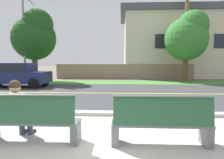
{
  "coord_description": "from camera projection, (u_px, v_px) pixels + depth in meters",
  "views": [
    {
      "loc": [
        0.5,
        -3.42,
        1.6
      ],
      "look_at": [
        0.18,
        3.29,
        1.0
      ],
      "focal_mm": 31.45,
      "sensor_mm": 36.0,
      "label": 1
    }
  ],
  "objects": [
    {
      "name": "bench_right",
      "position": [
        161.0,
        123.0,
        3.69
      ],
      "size": [
        1.87,
        0.48,
        1.01
      ],
      "color": "slate",
      "rests_on": "ground_plane"
    },
    {
      "name": "garden_wall",
      "position": [
        124.0,
        71.0,
        18.71
      ],
      "size": [
        13.0,
        0.36,
        1.4
      ],
      "primitive_type": "cube",
      "color": "gray",
      "rests_on": "ground_plane"
    },
    {
      "name": "far_verge_grass",
      "position": [
        115.0,
        82.0,
        15.37
      ],
      "size": [
        48.0,
        2.8,
        0.02
      ],
      "primitive_type": "cube",
      "color": "#478438",
      "rests_on": "ground_plane"
    },
    {
      "name": "shade_tree_far_left",
      "position": [
        35.0,
        35.0,
        15.8
      ],
      "size": [
        3.51,
        3.51,
        5.79
      ],
      "color": "brown",
      "rests_on": "ground_plane"
    },
    {
      "name": "street_asphalt",
      "position": [
        112.0,
        93.0,
        10.03
      ],
      "size": [
        52.0,
        8.0,
        0.01
      ],
      "primitive_type": "cube",
      "color": "#383A3D",
      "rests_on": "ground_plane"
    },
    {
      "name": "ground_plane",
      "position": [
        113.0,
        89.0,
        11.53
      ],
      "size": [
        140.0,
        140.0,
        0.0
      ],
      "primitive_type": "plane",
      "color": "#665B4C"
    },
    {
      "name": "car_navy_near",
      "position": [
        15.0,
        74.0,
        12.65
      ],
      "size": [
        4.3,
        1.86,
        1.54
      ],
      "color": "navy",
      "rests_on": "ground_plane"
    },
    {
      "name": "house_across_street",
      "position": [
        180.0,
        44.0,
        21.34
      ],
      "size": [
        12.96,
        6.91,
        7.02
      ],
      "color": "beige",
      "rests_on": "ground_plane"
    },
    {
      "name": "palm_tree_tall",
      "position": [
        187.0,
        5.0,
        16.77
      ],
      "size": [
        2.09,
        1.98,
        8.08
      ],
      "color": "brown",
      "rests_on": "ground_plane"
    },
    {
      "name": "shade_tree_left",
      "position": [
        188.0,
        36.0,
        15.69
      ],
      "size": [
        3.43,
        3.43,
        5.66
      ],
      "color": "brown",
      "rests_on": "ground_plane"
    },
    {
      "name": "streetlamp",
      "position": [
        25.0,
        33.0,
        15.17
      ],
      "size": [
        0.24,
        2.1,
        6.75
      ],
      "color": "gray",
      "rests_on": "ground_plane"
    },
    {
      "name": "bench_left",
      "position": [
        31.0,
        121.0,
        3.81
      ],
      "size": [
        1.87,
        0.48,
        1.01
      ],
      "color": "slate",
      "rests_on": "ground_plane"
    },
    {
      "name": "seated_person_olive",
      "position": [
        18.0,
        108.0,
        3.97
      ],
      "size": [
        0.52,
        0.68,
        1.25
      ],
      "color": "#333D56",
      "rests_on": "ground_plane"
    },
    {
      "name": "sidewalk_pavement",
      "position": [
        96.0,
        141.0,
        3.96
      ],
      "size": [
        44.0,
        3.6,
        0.01
      ],
      "primitive_type": "cube",
      "color": "#B7B2A8",
      "rests_on": "ground_plane"
    },
    {
      "name": "curb_edge",
      "position": [
        105.0,
        113.0,
        5.9
      ],
      "size": [
        44.0,
        0.3,
        0.11
      ],
      "primitive_type": "cube",
      "color": "#ADA89E",
      "rests_on": "ground_plane"
    },
    {
      "name": "road_centre_line",
      "position": [
        112.0,
        93.0,
        10.03
      ],
      "size": [
        48.0,
        0.14,
        0.01
      ],
      "primitive_type": "cube",
      "color": "#E0CC4C",
      "rests_on": "ground_plane"
    }
  ]
}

